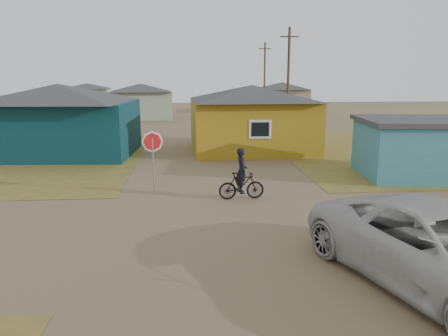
{
  "coord_description": "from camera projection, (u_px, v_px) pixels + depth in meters",
  "views": [
    {
      "loc": [
        -1.38,
        -11.83,
        4.5
      ],
      "look_at": [
        -0.11,
        3.0,
        1.3
      ],
      "focal_mm": 35.0,
      "sensor_mm": 36.0,
      "label": 1
    }
  ],
  "objects": [
    {
      "name": "ground",
      "position": [
        237.0,
        234.0,
        12.58
      ],
      "size": [
        120.0,
        120.0,
        0.0
      ],
      "primitive_type": "plane",
      "color": "#786345"
    },
    {
      "name": "grass_ne",
      "position": [
        442.0,
        150.0,
        26.42
      ],
      "size": [
        20.0,
        18.0,
        0.0
      ],
      "primitive_type": "cube",
      "color": "olive",
      "rests_on": "ground"
    },
    {
      "name": "house_teal",
      "position": [
        60.0,
        119.0,
        24.59
      ],
      "size": [
        8.93,
        7.08,
        4.0
      ],
      "color": "#092D35",
      "rests_on": "ground"
    },
    {
      "name": "house_yellow",
      "position": [
        252.0,
        117.0,
        26.01
      ],
      "size": [
        7.72,
        6.76,
        3.9
      ],
      "color": "#9D7A18",
      "rests_on": "ground"
    },
    {
      "name": "shed_turquoise",
      "position": [
        432.0,
        147.0,
        19.43
      ],
      "size": [
        6.71,
        4.93,
        2.6
      ],
      "color": "teal",
      "rests_on": "ground"
    },
    {
      "name": "house_pale_west",
      "position": [
        141.0,
        101.0,
        44.81
      ],
      "size": [
        7.04,
        6.15,
        3.6
      ],
      "color": "gray",
      "rests_on": "ground"
    },
    {
      "name": "house_beige_east",
      "position": [
        282.0,
        97.0,
        51.99
      ],
      "size": [
        6.95,
        6.05,
        3.6
      ],
      "color": "tan",
      "rests_on": "ground"
    },
    {
      "name": "house_pale_north",
      "position": [
        87.0,
        96.0,
        55.85
      ],
      "size": [
        6.28,
        5.81,
        3.4
      ],
      "color": "gray",
      "rests_on": "ground"
    },
    {
      "name": "utility_pole_near",
      "position": [
        288.0,
        79.0,
        33.69
      ],
      "size": [
        1.4,
        0.2,
        8.0
      ],
      "color": "#443629",
      "rests_on": "ground"
    },
    {
      "name": "utility_pole_far",
      "position": [
        264.0,
        78.0,
        49.36
      ],
      "size": [
        1.4,
        0.2,
        8.0
      ],
      "color": "#443629",
      "rests_on": "ground"
    },
    {
      "name": "stop_sign",
      "position": [
        153.0,
        148.0,
        16.33
      ],
      "size": [
        0.78,
        0.22,
        2.43
      ],
      "color": "gray",
      "rests_on": "ground"
    },
    {
      "name": "cyclist",
      "position": [
        242.0,
        181.0,
        15.94
      ],
      "size": [
        1.72,
        0.64,
        1.91
      ],
      "color": "black",
      "rests_on": "ground"
    },
    {
      "name": "vehicle",
      "position": [
        444.0,
        250.0,
        9.15
      ],
      "size": [
        4.73,
        7.03,
        1.79
      ],
      "primitive_type": "imported",
      "rotation": [
        0.0,
        0.0,
        0.3
      ],
      "color": "#B4B4AF",
      "rests_on": "ground"
    }
  ]
}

